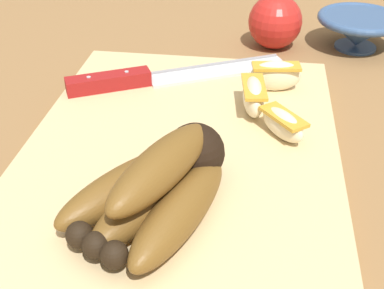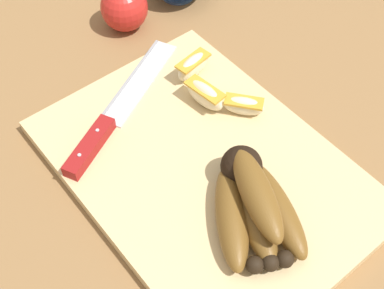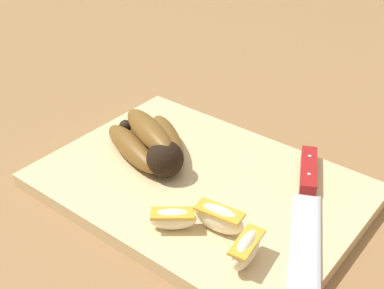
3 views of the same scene
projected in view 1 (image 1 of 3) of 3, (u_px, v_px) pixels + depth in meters
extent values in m
plane|color=olive|center=(182.00, 159.00, 0.53)|extent=(6.00, 6.00, 0.00)
cube|color=#DBBC84|center=(181.00, 156.00, 0.51)|extent=(0.44, 0.31, 0.02)
sphere|color=black|center=(195.00, 152.00, 0.45)|extent=(0.05, 0.05, 0.05)
ellipsoid|color=brown|center=(127.00, 186.00, 0.43)|extent=(0.14, 0.11, 0.03)
sphere|color=black|center=(79.00, 235.00, 0.38)|extent=(0.02, 0.02, 0.02)
ellipsoid|color=brown|center=(153.00, 198.00, 0.42)|extent=(0.14, 0.10, 0.03)
sphere|color=black|center=(96.00, 245.00, 0.37)|extent=(0.02, 0.02, 0.02)
ellipsoid|color=brown|center=(180.00, 211.00, 0.40)|extent=(0.15, 0.08, 0.03)
sphere|color=black|center=(114.00, 255.00, 0.37)|extent=(0.02, 0.02, 0.02)
ellipsoid|color=brown|center=(157.00, 166.00, 0.41)|extent=(0.14, 0.09, 0.04)
cylinder|color=white|center=(140.00, 190.00, 0.40)|extent=(0.02, 0.02, 0.00)
cube|color=silver|center=(218.00, 71.00, 0.65)|extent=(0.11, 0.18, 0.00)
cube|color=#99999E|center=(214.00, 64.00, 0.66)|extent=(0.08, 0.16, 0.00)
cube|color=maroon|center=(109.00, 82.00, 0.61)|extent=(0.06, 0.10, 0.02)
cylinder|color=#B2B2B7|center=(89.00, 77.00, 0.60)|extent=(0.01, 0.01, 0.00)
cylinder|color=#B2B2B7|center=(127.00, 72.00, 0.61)|extent=(0.01, 0.01, 0.00)
ellipsoid|color=beige|center=(253.00, 97.00, 0.56)|extent=(0.07, 0.03, 0.04)
cube|color=gold|center=(254.00, 87.00, 0.55)|extent=(0.06, 0.03, 0.00)
ellipsoid|color=beige|center=(275.00, 76.00, 0.60)|extent=(0.03, 0.06, 0.04)
cube|color=gold|center=(276.00, 66.00, 0.59)|extent=(0.03, 0.06, 0.00)
ellipsoid|color=beige|center=(283.00, 125.00, 0.52)|extent=(0.06, 0.05, 0.03)
cube|color=gold|center=(284.00, 117.00, 0.51)|extent=(0.06, 0.05, 0.00)
sphere|color=red|center=(275.00, 22.00, 0.75)|extent=(0.08, 0.08, 0.08)
cylinder|color=#385684|center=(355.00, 45.00, 0.76)|extent=(0.06, 0.06, 0.01)
torus|color=#385684|center=(360.00, 19.00, 0.74)|extent=(0.12, 0.12, 0.01)
cone|color=#385684|center=(358.00, 31.00, 0.75)|extent=(0.10, 0.10, 0.05)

